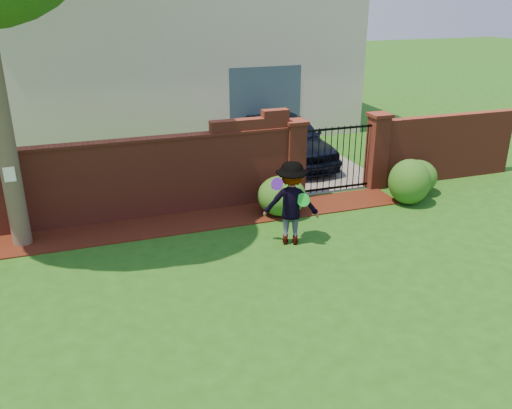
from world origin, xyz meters
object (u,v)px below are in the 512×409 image
object	(u,v)px
frisbee_purple	(277,184)
man	(291,204)
car	(292,140)
frisbee_green	(303,200)

from	to	relation	value
frisbee_purple	man	bearing A→B (deg)	20.78
man	car	bearing A→B (deg)	-89.32
car	frisbee_green	distance (m)	5.32
car	man	xyz separation A→B (m)	(-2.00, -4.74, 0.14)
man	frisbee_green	world-z (taller)	man
frisbee_green	frisbee_purple	bearing A→B (deg)	168.05
car	frisbee_green	size ratio (longest dim) A/B	15.73
frisbee_purple	frisbee_green	distance (m)	0.61
car	frisbee_purple	world-z (taller)	frisbee_purple
car	man	bearing A→B (deg)	-115.09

